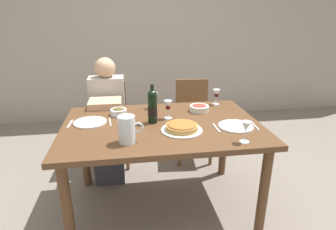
% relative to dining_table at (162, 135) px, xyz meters
% --- Properties ---
extents(ground_plane, '(8.00, 8.00, 0.00)m').
position_rel_dining_table_xyz_m(ground_plane, '(0.00, 0.00, -0.67)').
color(ground_plane, slate).
extents(back_wall, '(8.00, 0.10, 2.80)m').
position_rel_dining_table_xyz_m(back_wall, '(0.00, 2.25, 0.73)').
color(back_wall, '#A3998E').
rests_on(back_wall, ground).
extents(dining_table, '(1.50, 1.00, 0.76)m').
position_rel_dining_table_xyz_m(dining_table, '(0.00, 0.00, 0.00)').
color(dining_table, brown).
rests_on(dining_table, ground).
extents(wine_bottle, '(0.07, 0.07, 0.30)m').
position_rel_dining_table_xyz_m(wine_bottle, '(-0.07, 0.04, 0.22)').
color(wine_bottle, black).
rests_on(wine_bottle, dining_table).
extents(water_pitcher, '(0.16, 0.11, 0.18)m').
position_rel_dining_table_xyz_m(water_pitcher, '(-0.26, -0.29, 0.17)').
color(water_pitcher, silver).
rests_on(water_pitcher, dining_table).
extents(baked_tart, '(0.30, 0.30, 0.06)m').
position_rel_dining_table_xyz_m(baked_tart, '(0.12, -0.16, 0.12)').
color(baked_tart, silver).
rests_on(baked_tart, dining_table).
extents(salad_bowl, '(0.17, 0.17, 0.06)m').
position_rel_dining_table_xyz_m(salad_bowl, '(0.36, 0.24, 0.12)').
color(salad_bowl, silver).
rests_on(salad_bowl, dining_table).
extents(olive_bowl, '(0.13, 0.13, 0.06)m').
position_rel_dining_table_xyz_m(olive_bowl, '(-0.33, 0.25, 0.12)').
color(olive_bowl, silver).
rests_on(olive_bowl, dining_table).
extents(wine_glass_left_diner, '(0.07, 0.07, 0.15)m').
position_rel_dining_table_xyz_m(wine_glass_left_diner, '(0.06, 0.11, 0.20)').
color(wine_glass_left_diner, silver).
rests_on(wine_glass_left_diner, dining_table).
extents(wine_glass_right_diner, '(0.07, 0.07, 0.14)m').
position_rel_dining_table_xyz_m(wine_glass_right_diner, '(0.56, 0.40, 0.19)').
color(wine_glass_right_diner, silver).
rests_on(wine_glass_right_diner, dining_table).
extents(wine_glass_centre, '(0.07, 0.07, 0.14)m').
position_rel_dining_table_xyz_m(wine_glass_centre, '(-0.02, 0.38, 0.19)').
color(wine_glass_centre, silver).
rests_on(wine_glass_centre, dining_table).
extents(wine_glass_spare, '(0.06, 0.06, 0.14)m').
position_rel_dining_table_xyz_m(wine_glass_spare, '(0.49, -0.40, 0.20)').
color(wine_glass_spare, silver).
rests_on(wine_glass_spare, dining_table).
extents(dinner_plate_left_setting, '(0.26, 0.26, 0.01)m').
position_rel_dining_table_xyz_m(dinner_plate_left_setting, '(0.54, -0.15, 0.10)').
color(dinner_plate_left_setting, white).
rests_on(dinner_plate_left_setting, dining_table).
extents(dinner_plate_right_setting, '(0.25, 0.25, 0.01)m').
position_rel_dining_table_xyz_m(dinner_plate_right_setting, '(-0.54, 0.10, 0.10)').
color(dinner_plate_right_setting, white).
rests_on(dinner_plate_right_setting, dining_table).
extents(fork_left_setting, '(0.01, 0.16, 0.00)m').
position_rel_dining_table_xyz_m(fork_left_setting, '(0.39, -0.15, 0.09)').
color(fork_left_setting, silver).
rests_on(fork_left_setting, dining_table).
extents(knife_left_setting, '(0.03, 0.18, 0.00)m').
position_rel_dining_table_xyz_m(knife_left_setting, '(0.69, -0.15, 0.09)').
color(knife_left_setting, silver).
rests_on(knife_left_setting, dining_table).
extents(knife_right_setting, '(0.03, 0.18, 0.00)m').
position_rel_dining_table_xyz_m(knife_right_setting, '(-0.39, 0.10, 0.09)').
color(knife_right_setting, silver).
rests_on(knife_right_setting, dining_table).
extents(spoon_right_setting, '(0.02, 0.16, 0.00)m').
position_rel_dining_table_xyz_m(spoon_right_setting, '(-0.69, 0.10, 0.09)').
color(spoon_right_setting, silver).
rests_on(spoon_right_setting, dining_table).
extents(chair_left, '(0.40, 0.40, 0.87)m').
position_rel_dining_table_xyz_m(chair_left, '(-0.45, 0.89, -0.17)').
color(chair_left, brown).
rests_on(chair_left, ground).
extents(diner_left, '(0.34, 0.50, 1.16)m').
position_rel_dining_table_xyz_m(diner_left, '(-0.45, 0.65, -0.05)').
color(diner_left, '#B7B2A8').
rests_on(diner_left, ground).
extents(chair_right, '(0.43, 0.43, 0.87)m').
position_rel_dining_table_xyz_m(chair_right, '(0.46, 0.87, -0.17)').
color(chair_right, brown).
rests_on(chair_right, ground).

